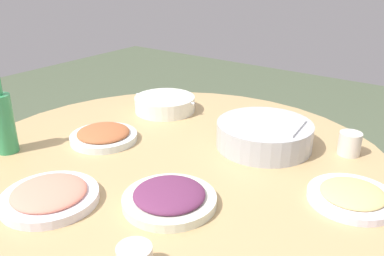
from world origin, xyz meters
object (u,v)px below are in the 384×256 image
at_px(dish_noodles, 352,196).
at_px(green_bottle, 3,121).
at_px(soup_bowl, 165,104).
at_px(rice_bowl, 264,134).
at_px(tea_cup_side, 350,144).
at_px(round_dining_table, 172,184).
at_px(dish_eggplant, 169,197).
at_px(dish_shrimp, 50,195).
at_px(dish_stirfry, 104,135).

bearing_deg(dish_noodles, green_bottle, -70.06).
bearing_deg(soup_bowl, rice_bowl, 81.88).
distance_m(soup_bowl, tea_cup_side, 0.72).
distance_m(round_dining_table, dish_noodles, 0.54).
bearing_deg(dish_eggplant, green_bottle, -83.72).
bearing_deg(rice_bowl, dish_shrimp, -24.82).
bearing_deg(dish_shrimp, soup_bowl, -164.45).
relative_size(round_dining_table, green_bottle, 5.29).
height_order(dish_eggplant, dish_stirfry, dish_eggplant).
distance_m(dish_eggplant, dish_noodles, 0.47).
height_order(soup_bowl, dish_stirfry, soup_bowl).
xyz_separation_m(round_dining_table, tea_cup_side, (-0.36, 0.43, 0.13)).
distance_m(round_dining_table, green_bottle, 0.57).
height_order(round_dining_table, green_bottle, green_bottle).
distance_m(round_dining_table, soup_bowl, 0.45).
relative_size(dish_noodles, green_bottle, 0.87).
bearing_deg(rice_bowl, dish_eggplant, -4.39).
distance_m(round_dining_table, tea_cup_side, 0.57).
bearing_deg(green_bottle, dish_stirfry, 142.02).
bearing_deg(green_bottle, round_dining_table, 120.30).
relative_size(round_dining_table, dish_shrimp, 5.52).
height_order(round_dining_table, dish_stirfry, dish_stirfry).
relative_size(round_dining_table, dish_noodles, 6.06).
distance_m(dish_stirfry, green_bottle, 0.31).
xyz_separation_m(dish_shrimp, green_bottle, (-0.10, -0.36, 0.08)).
bearing_deg(dish_eggplant, rice_bowl, 175.61).
height_order(rice_bowl, dish_stirfry, rice_bowl).
height_order(dish_stirfry, green_bottle, green_bottle).
bearing_deg(soup_bowl, green_bottle, -16.01).
bearing_deg(dish_shrimp, round_dining_table, 165.14).
distance_m(soup_bowl, dish_shrimp, 0.72).
bearing_deg(dish_stirfry, tea_cup_side, 118.76).
bearing_deg(dish_eggplant, round_dining_table, -142.46).
bearing_deg(tea_cup_side, round_dining_table, -50.43).
height_order(rice_bowl, soup_bowl, rice_bowl).
xyz_separation_m(round_dining_table, dish_noodles, (-0.09, 0.52, 0.11)).
relative_size(dish_eggplant, dish_shrimp, 0.97).
bearing_deg(dish_shrimp, rice_bowl, 155.18).
bearing_deg(round_dining_table, rice_bowl, 142.92).
xyz_separation_m(dish_noodles, tea_cup_side, (-0.27, -0.09, 0.02)).
relative_size(dish_stirfry, dish_shrimp, 0.91).
height_order(dish_eggplant, dish_shrimp, dish_eggplant).
bearing_deg(rice_bowl, dish_stirfry, -58.81).
bearing_deg(dish_shrimp, tea_cup_side, 143.93).
relative_size(rice_bowl, tea_cup_side, 4.25).
bearing_deg(dish_shrimp, dish_noodles, 126.52).
relative_size(round_dining_table, dish_eggplant, 5.70).
bearing_deg(round_dining_table, dish_stirfry, -83.82).
bearing_deg(dish_noodles, dish_stirfry, -81.62).
distance_m(dish_stirfry, tea_cup_side, 0.80).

